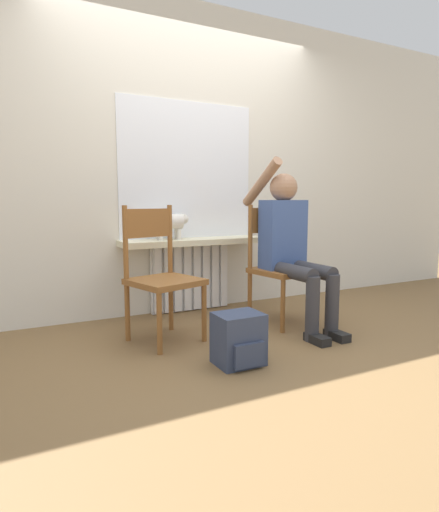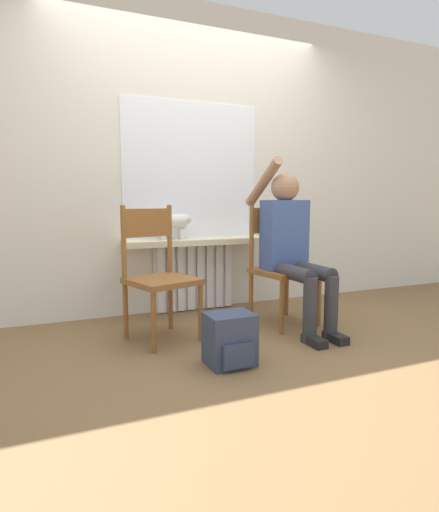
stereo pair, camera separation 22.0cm
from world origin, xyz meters
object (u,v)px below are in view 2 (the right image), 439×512
(chair_right, at_px, (281,265))
(person, at_px, (292,242))
(chair_left, at_px, (159,273))
(backpack, at_px, (230,340))
(cat, at_px, (173,222))

(chair_right, bearing_deg, person, -95.62)
(chair_left, xyz_separation_m, chair_right, (1.02, 0.00, 0.00))
(person, height_order, backpack, person)
(cat, bearing_deg, backpack, -91.57)
(backpack, bearing_deg, person, 34.63)
(chair_right, xyz_separation_m, backpack, (-0.76, -0.66, -0.32))
(backpack, bearing_deg, chair_left, 111.12)
(chair_right, bearing_deg, cat, 132.51)
(chair_right, relative_size, backpack, 3.04)
(person, height_order, cat, person)
(chair_left, relative_size, chair_right, 1.00)
(person, bearing_deg, chair_right, 93.25)
(chair_right, relative_size, person, 0.72)
(person, bearing_deg, cat, 135.79)
(backpack, bearing_deg, chair_right, 41.13)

